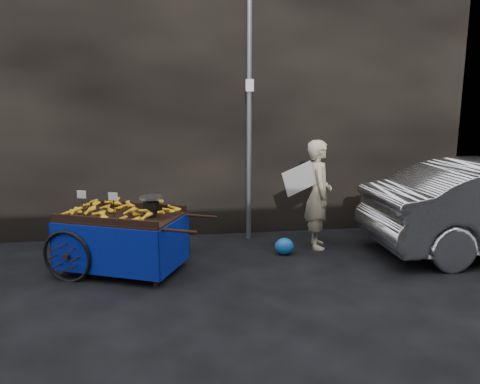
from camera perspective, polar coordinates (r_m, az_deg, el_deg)
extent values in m
plane|color=black|center=(6.30, 0.29, -9.16)|extent=(80.00, 80.00, 0.00)
cube|color=black|center=(8.44, -9.36, 13.19)|extent=(11.00, 2.00, 5.00)
cylinder|color=slate|center=(7.24, 1.11, 9.71)|extent=(0.08, 0.08, 4.00)
cube|color=white|center=(7.19, 1.19, 12.88)|extent=(0.12, 0.02, 0.18)
cube|color=black|center=(6.14, -14.26, -3.06)|extent=(1.67, 1.40, 0.05)
cube|color=black|center=(6.48, -12.45, -1.65)|extent=(1.32, 0.62, 0.09)
cube|color=black|center=(5.78, -16.36, -3.44)|extent=(1.32, 0.62, 0.09)
cube|color=black|center=(5.65, -10.32, -7.93)|extent=(0.06, 0.06, 0.72)
cube|color=black|center=(6.27, -7.46, -5.90)|extent=(0.06, 0.06, 0.72)
cylinder|color=black|center=(5.42, -7.46, -4.72)|extent=(0.42, 0.21, 0.04)
cylinder|color=black|center=(6.06, -4.82, -2.93)|extent=(0.42, 0.21, 0.04)
torus|color=black|center=(6.13, -20.38, -7.40)|extent=(0.63, 0.31, 0.67)
torus|color=black|center=(6.89, -15.68, -5.04)|extent=(0.63, 0.31, 0.67)
cylinder|color=black|center=(6.50, -17.88, -6.15)|extent=(0.45, 0.93, 0.04)
cube|color=#06097D|center=(5.85, -16.34, -7.00)|extent=(1.35, 0.61, 0.61)
cube|color=#06097D|center=(6.60, -12.17, -4.69)|extent=(1.35, 0.61, 0.61)
cube|color=#06097D|center=(6.60, -19.63, -5.11)|extent=(0.40, 0.86, 0.61)
cube|color=#06097D|center=(5.90, -7.96, -6.47)|extent=(0.40, 0.86, 0.61)
cube|color=black|center=(5.96, -10.75, -1.84)|extent=(0.20, 0.18, 0.14)
cylinder|color=silver|center=(5.93, -10.80, -0.66)|extent=(0.40, 0.40, 0.03)
cube|color=white|center=(6.25, -18.76, -0.28)|extent=(0.12, 0.06, 0.10)
cube|color=white|center=(6.01, -15.23, -0.52)|extent=(0.12, 0.06, 0.10)
imported|color=tan|center=(7.02, 9.53, -0.30)|extent=(0.48, 0.65, 1.62)
cube|color=silver|center=(6.68, 7.23, 1.61)|extent=(0.56, 0.20, 0.50)
ellipsoid|color=blue|center=(6.78, 5.42, -6.61)|extent=(0.27, 0.22, 0.25)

